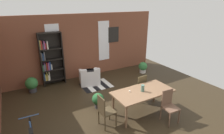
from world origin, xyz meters
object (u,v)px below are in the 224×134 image
dining_table (143,94)px  armchair_white (89,77)px  bookshelf_tall (50,60)px  potted_plant_window (98,100)px  vase_on_table (143,88)px  dining_chair_head_left (105,110)px  potted_plant_corner (32,84)px  dining_chair_far_right (140,87)px  potted_plant_by_shelf (143,67)px  dining_chair_near_right (169,105)px

dining_table → armchair_white: bearing=101.9°
bookshelf_tall → potted_plant_window: bookshelf_tall is taller
vase_on_table → dining_chair_head_left: vase_on_table is taller
potted_plant_corner → potted_plant_window: potted_plant_corner is taller
dining_table → dining_chair_far_right: dining_chair_far_right is taller
potted_plant_by_shelf → dining_chair_far_right: bearing=-131.5°
dining_chair_far_right → armchair_white: bearing=115.5°
potted_plant_by_shelf → potted_plant_corner: bearing=173.9°
bookshelf_tall → armchair_white: (1.39, -0.72, -0.82)m
dining_chair_far_right → bookshelf_tall: (-2.40, 2.84, 0.58)m
bookshelf_tall → armchair_white: bearing=-27.4°
dining_table → potted_plant_window: 1.48m
dining_chair_far_right → potted_plant_corner: dining_chair_far_right is taller
dining_chair_head_left → armchair_white: 2.91m
armchair_white → dining_chair_head_left: bearing=-104.4°
armchair_white → potted_plant_by_shelf: armchair_white is taller
dining_table → dining_chair_far_right: 0.82m
potted_plant_by_shelf → potted_plant_corner: (-5.00, 0.53, 0.04)m
vase_on_table → potted_plant_corner: (-2.80, 3.20, -0.54)m
potted_plant_by_shelf → dining_table: bearing=-129.3°
potted_plant_window → dining_table: bearing=-41.1°
dining_chair_near_right → bookshelf_tall: (-2.40, 4.20, 0.58)m
dining_chair_far_right → potted_plant_corner: bearing=142.1°
dining_chair_far_right → bookshelf_tall: 3.76m
vase_on_table → dining_chair_head_left: 1.34m
potted_plant_corner → potted_plant_window: 2.86m
armchair_white → potted_plant_corner: 2.27m
dining_chair_near_right → vase_on_table: bearing=123.2°
potted_plant_window → potted_plant_by_shelf: bearing=28.0°
vase_on_table → potted_plant_window: bearing=138.4°
dining_table → potted_plant_corner: (-2.82, 3.20, -0.35)m
armchair_white → potted_plant_corner: (-2.23, 0.40, 0.05)m
dining_chair_head_left → armchair_white: dining_chair_head_left is taller
armchair_white → potted_plant_window: armchair_white is taller
vase_on_table → potted_plant_by_shelf: vase_on_table is taller
dining_table → bookshelf_tall: (-1.97, 3.52, 0.42)m
dining_chair_far_right → potted_plant_window: bearing=170.3°
dining_chair_near_right → potted_plant_corner: 5.06m
dining_table → armchair_white: (-0.59, 2.80, -0.40)m
vase_on_table → bookshelf_tall: bookshelf_tall is taller
dining_chair_near_right → armchair_white: bearing=106.2°
dining_chair_near_right → bookshelf_tall: 4.87m
dining_chair_near_right → potted_plant_window: dining_chair_near_right is taller
dining_table → vase_on_table: vase_on_table is taller
armchair_white → dining_table: bearing=-78.1°
dining_chair_far_right → potted_plant_corner: 4.11m
bookshelf_tall → potted_plant_corner: bookshelf_tall is taller
dining_table → dining_chair_head_left: dining_chair_head_left is taller
bookshelf_tall → dining_chair_near_right: bearing=-60.3°
vase_on_table → potted_plant_by_shelf: bearing=50.4°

